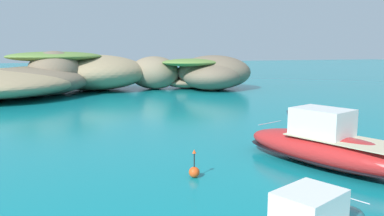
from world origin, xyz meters
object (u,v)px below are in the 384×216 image
(islet_large, at_px, (47,76))
(channel_buoy, at_px, (194,171))
(islet_small, at_px, (200,74))
(motorboat_red, at_px, (328,147))

(islet_large, relative_size, channel_buoy, 23.22)
(islet_small, relative_size, channel_buoy, 15.42)
(channel_buoy, bearing_deg, islet_small, 68.86)
(islet_large, xyz_separation_m, motorboat_red, (15.38, -43.85, -1.47))
(islet_large, distance_m, motorboat_red, 46.49)
(islet_large, bearing_deg, motorboat_red, -70.67)
(motorboat_red, bearing_deg, channel_buoy, 174.64)
(islet_small, height_order, channel_buoy, islet_small)
(islet_small, xyz_separation_m, channel_buoy, (-15.91, -41.15, -2.25))
(islet_large, bearing_deg, islet_small, -4.79)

